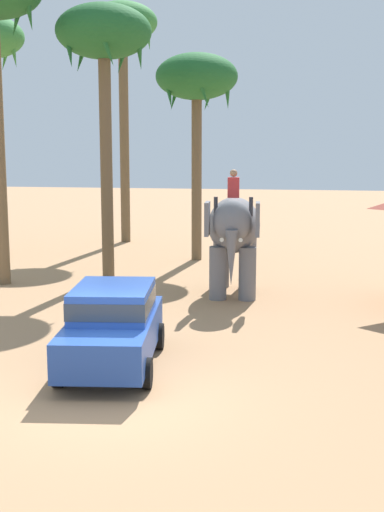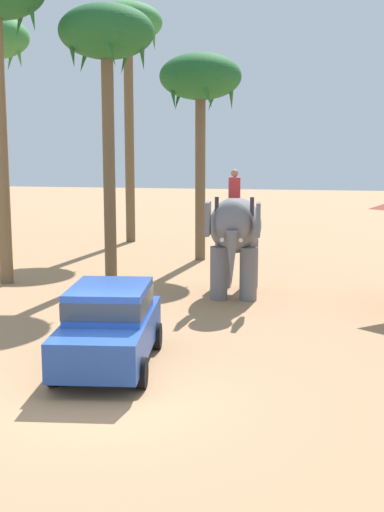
{
  "view_description": "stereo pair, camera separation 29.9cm",
  "coord_description": "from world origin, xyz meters",
  "px_view_note": "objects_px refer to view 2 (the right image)",
  "views": [
    {
      "loc": [
        3.6,
        -11.49,
        4.58
      ],
      "look_at": [
        0.43,
        6.51,
        1.6
      ],
      "focal_mm": 47.77,
      "sensor_mm": 36.0,
      "label": 1
    },
    {
      "loc": [
        3.89,
        -11.44,
        4.58
      ],
      "look_at": [
        0.43,
        6.51,
        1.6
      ],
      "focal_mm": 47.77,
      "sensor_mm": 36.0,
      "label": 2
    }
  ],
  "objects_px": {
    "car_sedan_foreground": "(110,323)",
    "palm_tree_left_of_road": "(128,33)",
    "elephant_with_mahout": "(235,231)",
    "palm_tree_leaning_seaward": "(107,41)",
    "palm_tree_far_back": "(200,83)"
  },
  "relations": [
    {
      "from": "elephant_with_mahout",
      "to": "palm_tree_far_back",
      "type": "relative_size",
      "value": 0.48
    },
    {
      "from": "car_sedan_foreground",
      "to": "palm_tree_leaning_seaward",
      "type": "height_order",
      "value": "palm_tree_leaning_seaward"
    },
    {
      "from": "car_sedan_foreground",
      "to": "palm_tree_leaning_seaward",
      "type": "relative_size",
      "value": 0.46
    },
    {
      "from": "palm_tree_left_of_road",
      "to": "palm_tree_leaning_seaward",
      "type": "relative_size",
      "value": 1.2
    },
    {
      "from": "elephant_with_mahout",
      "to": "palm_tree_far_back",
      "type": "height_order",
      "value": "palm_tree_far_back"
    },
    {
      "from": "elephant_with_mahout",
      "to": "palm_tree_leaning_seaward",
      "type": "bearing_deg",
      "value": 155.74
    },
    {
      "from": "palm_tree_leaning_seaward",
      "to": "palm_tree_left_of_road",
      "type": "bearing_deg",
      "value": 101.55
    },
    {
      "from": "palm_tree_left_of_road",
      "to": "palm_tree_far_back",
      "type": "distance_m",
      "value": 6.75
    },
    {
      "from": "elephant_with_mahout",
      "to": "palm_tree_left_of_road",
      "type": "bearing_deg",
      "value": 120.76
    },
    {
      "from": "elephant_with_mahout",
      "to": "palm_tree_leaning_seaward",
      "type": "xyz_separation_m",
      "value": [
        -4.65,
        2.09,
        6.01
      ]
    },
    {
      "from": "elephant_with_mahout",
      "to": "car_sedan_foreground",
      "type": "bearing_deg",
      "value": -102.99
    },
    {
      "from": "elephant_with_mahout",
      "to": "palm_tree_leaning_seaward",
      "type": "distance_m",
      "value": 7.88
    },
    {
      "from": "palm_tree_far_back",
      "to": "palm_tree_left_of_road",
      "type": "bearing_deg",
      "value": 132.82
    },
    {
      "from": "car_sedan_foreground",
      "to": "palm_tree_left_of_road",
      "type": "distance_m",
      "value": 20.64
    },
    {
      "from": "palm_tree_left_of_road",
      "to": "palm_tree_leaning_seaward",
      "type": "height_order",
      "value": "palm_tree_left_of_road"
    }
  ]
}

